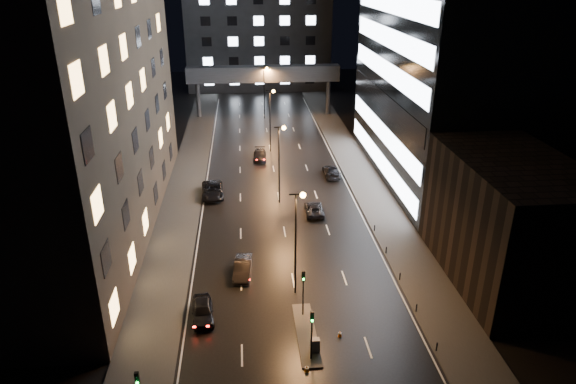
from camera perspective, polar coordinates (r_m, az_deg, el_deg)
name	(u,v)px	position (r m, az deg, el deg)	size (l,w,h in m)	color
ground	(274,169)	(76.93, -1.62, 2.59)	(160.00, 160.00, 0.00)	black
sidewalk_left	(186,184)	(72.62, -11.26, 0.87)	(5.00, 110.00, 0.15)	#383533
sidewalk_right	(363,178)	(74.06, 8.33, 1.54)	(5.00, 110.00, 0.15)	#383533
building_left	(62,49)	(59.07, -23.86, 14.28)	(15.00, 48.00, 40.00)	#2D2319
building_right_low	(508,221)	(52.06, 23.24, -3.02)	(10.00, 18.00, 12.00)	black
building_right_glass	(467,11)	(73.86, 19.24, 18.45)	(20.00, 36.00, 45.00)	black
building_far	(258,35)	(130.59, -3.36, 17.00)	(34.00, 14.00, 25.00)	#333335
skybridge	(263,74)	(103.55, -2.75, 12.91)	(30.00, 3.00, 10.00)	#333335
median_island	(306,334)	(43.78, 2.05, -15.47)	(1.60, 8.00, 0.15)	#383533
traffic_signal_near	(303,286)	(43.96, 1.71, -10.37)	(0.28, 0.34, 4.40)	black
traffic_signal_far	(312,328)	(39.56, 2.66, -14.81)	(0.28, 0.34, 4.40)	black
bollard_row	(408,292)	(49.05, 13.16, -10.78)	(0.12, 25.12, 0.90)	black
streetlight_near	(298,231)	(45.17, 1.07, -4.31)	(1.45, 0.50, 10.15)	black
streetlight_mid_a	(280,155)	(63.45, -0.85, 4.18)	(1.45, 0.50, 10.15)	black
streetlight_mid_b	(271,113)	(82.53, -1.91, 8.81)	(1.45, 0.50, 10.15)	black
streetlight_far	(265,86)	(101.96, -2.58, 11.69)	(1.45, 0.50, 10.15)	black
car_away_a	(203,311)	(45.66, -9.47, -12.86)	(1.79, 4.44, 1.51)	black
car_away_b	(243,268)	(50.86, -5.05, -8.39)	(1.61, 4.63, 1.53)	black
car_away_c	(213,190)	(68.06, -8.38, 0.17)	(2.73, 5.92, 1.64)	black
car_away_d	(260,155)	(80.59, -3.14, 4.10)	(1.98, 4.87, 1.41)	black
car_toward_a	(314,209)	(62.72, 2.92, -1.89)	(2.12, 4.59, 1.28)	black
car_toward_b	(331,171)	(74.14, 4.84, 2.30)	(2.08, 5.12, 1.49)	black
utility_cabinet	(315,345)	(41.73, 3.02, -16.63)	(0.71, 0.48, 1.16)	#4B4B4E
cone_a	(340,334)	(43.65, 5.78, -15.39)	(0.32, 0.32, 0.56)	orange
cone_b	(307,368)	(40.51, 2.10, -19.00)	(0.41, 0.41, 0.50)	orange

